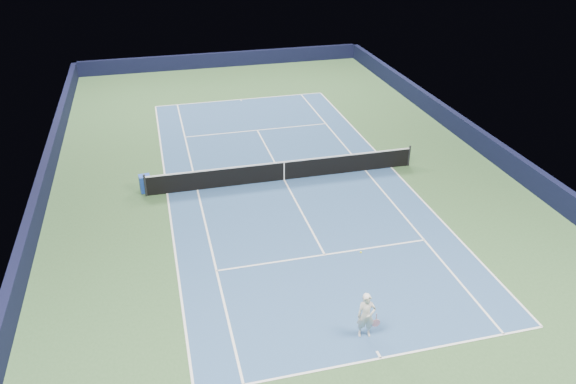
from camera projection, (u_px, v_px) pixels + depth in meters
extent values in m
plane|color=#31532D|center=(284.00, 180.00, 26.69)|extent=(40.00, 40.00, 0.00)
cube|color=black|center=(222.00, 60.00, 43.31)|extent=(22.00, 0.35, 1.10)
cube|color=black|center=(489.00, 147.00, 28.77)|extent=(0.35, 40.00, 1.10)
cube|color=black|center=(40.00, 197.00, 24.08)|extent=(0.35, 40.00, 1.10)
cube|color=#2C4D7C|center=(284.00, 180.00, 26.69)|extent=(10.97, 23.77, 0.01)
cube|color=white|center=(241.00, 99.00, 36.80)|extent=(10.97, 0.08, 0.00)
cube|color=white|center=(381.00, 358.00, 16.56)|extent=(10.97, 0.08, 0.00)
cube|color=white|center=(391.00, 167.00, 27.87)|extent=(0.08, 23.77, 0.00)
cube|color=white|center=(167.00, 193.00, 25.50)|extent=(0.08, 23.77, 0.00)
cube|color=white|center=(365.00, 170.00, 27.57)|extent=(0.08, 23.77, 0.00)
cube|color=white|center=(197.00, 190.00, 25.79)|extent=(0.08, 23.77, 0.00)
cube|color=white|center=(257.00, 130.00, 32.13)|extent=(8.23, 0.08, 0.00)
cube|color=white|center=(325.00, 255.00, 21.23)|extent=(8.23, 0.08, 0.00)
cube|color=white|center=(284.00, 180.00, 26.68)|extent=(0.08, 12.80, 0.00)
cube|color=white|center=(241.00, 100.00, 36.68)|extent=(0.08, 0.30, 0.00)
cube|color=white|center=(379.00, 355.00, 16.69)|extent=(0.08, 0.30, 0.00)
cylinder|color=black|center=(145.00, 185.00, 25.05)|extent=(0.10, 0.10, 1.07)
cylinder|color=black|center=(409.00, 156.00, 27.82)|extent=(0.10, 0.10, 1.07)
cube|color=black|center=(284.00, 171.00, 26.47)|extent=(12.80, 0.03, 0.91)
cube|color=white|center=(284.00, 162.00, 26.24)|extent=(12.80, 0.04, 0.06)
cube|color=white|center=(284.00, 171.00, 26.47)|extent=(0.05, 0.04, 0.91)
cube|color=#1E44B8|center=(145.00, 184.00, 25.49)|extent=(0.54, 0.50, 0.81)
cube|color=white|center=(152.00, 182.00, 25.53)|extent=(0.04, 0.36, 0.36)
imported|color=silver|center=(366.00, 315.00, 17.06)|extent=(0.63, 0.48, 1.56)
cylinder|color=pink|center=(376.00, 317.00, 17.13)|extent=(0.03, 0.03, 0.26)
cylinder|color=black|center=(376.00, 323.00, 17.24)|extent=(0.26, 0.02, 0.26)
cylinder|color=pink|center=(376.00, 323.00, 17.24)|extent=(0.28, 0.03, 0.28)
sphere|color=#C6D02C|center=(361.00, 252.00, 17.15)|extent=(0.07, 0.07, 0.07)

